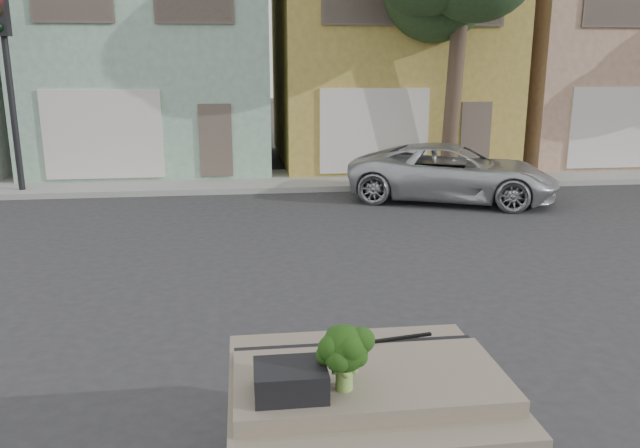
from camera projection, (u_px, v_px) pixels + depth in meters
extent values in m
plane|color=#303033|center=(316.00, 336.00, 7.72)|extent=(120.00, 120.00, 0.00)
cube|color=gray|center=(272.00, 181.00, 17.79)|extent=(40.00, 3.00, 0.15)
cube|color=#8CAF97|center=(156.00, 50.00, 20.30)|extent=(7.20, 8.20, 7.55)
cube|color=#AC9541|center=(381.00, 50.00, 21.22)|extent=(7.20, 8.20, 7.55)
cube|color=tan|center=(588.00, 51.00, 22.15)|extent=(7.20, 8.20, 7.55)
imported|color=#B5B8BC|center=(451.00, 200.00, 15.52)|extent=(5.54, 4.11, 1.40)
cube|color=black|center=(10.00, 95.00, 15.43)|extent=(0.40, 0.40, 5.10)
cube|color=#284121|center=(457.00, 28.00, 16.71)|extent=(4.40, 4.00, 8.50)
cube|color=#746957|center=(364.00, 432.00, 4.69)|extent=(2.00, 1.80, 1.12)
cube|color=black|center=(291.00, 380.00, 4.12)|extent=(0.48, 0.38, 0.20)
cube|color=black|center=(391.00, 339.00, 4.95)|extent=(0.69, 0.15, 0.02)
cube|color=#16330C|center=(344.00, 357.00, 4.16)|extent=(0.54, 0.54, 0.47)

